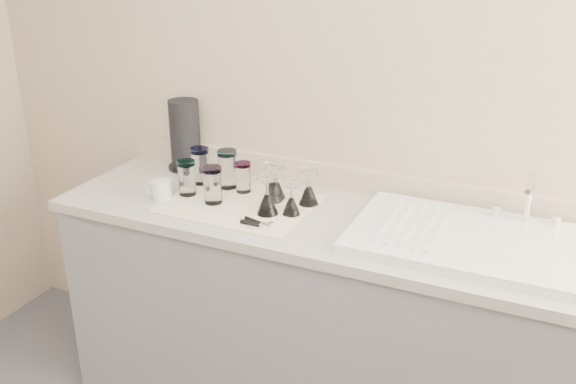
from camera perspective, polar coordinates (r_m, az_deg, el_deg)
The scene contains 17 objects.
room_envelope at distance 1.17m, azimuth -18.75°, elevation 4.59°, with size 3.54×3.50×2.52m.
counter_unit at distance 2.59m, azimuth 2.82°, elevation -11.30°, with size 2.06×0.62×0.90m.
sink_unit at distance 2.24m, azimuth 16.31°, elevation -4.16°, with size 0.82×0.50×0.22m.
dish_towel at distance 2.48m, azimuth -4.38°, elevation -1.06°, with size 0.55×0.42×0.01m, color white.
tumbler_teal at distance 2.66m, azimuth -7.81°, elevation 2.36°, with size 0.08×0.08×0.15m.
tumbler_cyan at distance 2.60m, azimuth -5.40°, elevation 2.08°, with size 0.08×0.08×0.16m.
tumbler_purple at distance 2.56m, azimuth -4.00°, elevation 1.35°, with size 0.06×0.06×0.12m.
tumbler_magenta at distance 2.55m, azimuth -8.98°, elevation 1.29°, with size 0.07×0.07×0.14m.
tumbler_blue at distance 2.46m, azimuth -6.71°, elevation 0.65°, with size 0.07×0.07×0.15m.
goblet_back_left at distance 2.50m, azimuth -1.02°, elevation 0.39°, with size 0.07×0.07×0.13m.
goblet_back_right at distance 2.44m, azimuth 1.85°, elevation -0.05°, with size 0.08×0.08×0.14m.
goblet_front_left at distance 2.36m, azimuth -1.85°, elevation -0.83°, with size 0.08×0.08×0.15m.
goblet_front_right at distance 2.36m, azimuth 0.29°, elevation -1.05°, with size 0.07×0.07×0.12m.
goblet_extra at distance 2.47m, azimuth -1.38°, elevation 0.31°, with size 0.08×0.08×0.15m.
can_opener at distance 2.28m, azimuth -2.70°, elevation -2.83°, with size 0.13×0.05×0.02m.
white_mug at distance 2.55m, azimuth -11.21°, elevation 0.15°, with size 0.11×0.09×0.08m.
paper_towel_roll at distance 2.84m, azimuth -9.14°, elevation 4.97°, with size 0.16×0.16×0.31m.
Camera 1 is at (0.78, -0.80, 1.89)m, focal length 40.00 mm.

